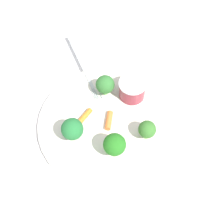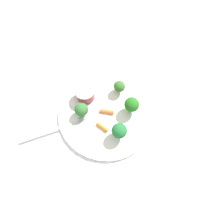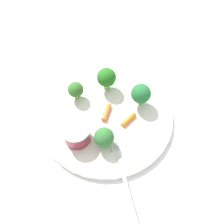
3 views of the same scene
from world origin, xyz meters
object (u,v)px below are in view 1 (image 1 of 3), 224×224
(sauce_cup, at_px, (132,89))
(broccoli_floret_3, at_px, (105,85))
(carrot_stick_0, at_px, (109,121))
(carrot_stick_1, at_px, (85,116))
(broccoli_floret_1, at_px, (72,129))
(broccoli_floret_0, at_px, (147,130))
(plate, at_px, (109,124))
(fork, at_px, (83,67))
(broccoli_floret_2, at_px, (115,145))

(sauce_cup, distance_m, broccoli_floret_3, 0.05)
(carrot_stick_0, distance_m, carrot_stick_1, 0.05)
(broccoli_floret_1, bearing_deg, broccoli_floret_0, 166.22)
(carrot_stick_0, bearing_deg, plate, -141.57)
(broccoli_floret_1, distance_m, fork, 0.18)
(broccoli_floret_0, xyz_separation_m, carrot_stick_1, (0.10, -0.07, -0.02))
(plate, relative_size, carrot_stick_1, 7.45)
(carrot_stick_0, bearing_deg, broccoli_floret_0, 140.40)
(broccoli_floret_0, height_order, fork, broccoli_floret_0)
(broccoli_floret_2, bearing_deg, broccoli_floret_0, -164.91)
(fork, bearing_deg, broccoli_floret_1, 71.79)
(broccoli_floret_2, height_order, carrot_stick_1, broccoli_floret_2)
(broccoli_floret_1, bearing_deg, sauce_cup, -153.56)
(sauce_cup, distance_m, fork, 0.13)
(sauce_cup, bearing_deg, broccoli_floret_2, 59.27)
(plate, distance_m, fork, 0.15)
(sauce_cup, height_order, carrot_stick_1, sauce_cup)
(carrot_stick_1, bearing_deg, broccoli_floret_2, 111.13)
(plate, distance_m, carrot_stick_1, 0.05)
(fork, bearing_deg, broccoli_floret_0, 111.20)
(carrot_stick_1, bearing_deg, broccoli_floret_1, 52.84)
(broccoli_floret_0, relative_size, fork, 0.23)
(plate, bearing_deg, broccoli_floret_2, 83.29)
(carrot_stick_1, height_order, fork, carrot_stick_1)
(broccoli_floret_1, bearing_deg, carrot_stick_0, -166.88)
(plate, relative_size, broccoli_floret_3, 5.78)
(broccoli_floret_3, bearing_deg, sauce_cup, 159.44)
(broccoli_floret_1, height_order, broccoli_floret_3, broccoli_floret_1)
(broccoli_floret_3, bearing_deg, broccoli_floret_1, 45.67)
(carrot_stick_1, bearing_deg, carrot_stick_0, 151.69)
(plate, xyz_separation_m, broccoli_floret_0, (-0.06, 0.05, 0.03))
(sauce_cup, bearing_deg, plate, 38.83)
(broccoli_floret_2, bearing_deg, plate, -96.71)
(broccoli_floret_0, bearing_deg, broccoli_floret_3, -67.95)
(sauce_cup, xyz_separation_m, broccoli_floret_1, (0.14, 0.07, 0.02))
(carrot_stick_0, height_order, fork, carrot_stick_0)
(broccoli_floret_1, distance_m, broccoli_floret_2, 0.08)
(broccoli_floret_0, bearing_deg, carrot_stick_0, -39.60)
(broccoli_floret_0, height_order, broccoli_floret_2, broccoli_floret_2)
(plate, bearing_deg, fork, -83.10)
(carrot_stick_0, height_order, carrot_stick_1, carrot_stick_0)
(broccoli_floret_3, bearing_deg, broccoli_floret_0, 112.05)
(broccoli_floret_0, distance_m, broccoli_floret_3, 0.13)
(fork, bearing_deg, broccoli_floret_3, 109.94)
(broccoli_floret_2, height_order, broccoli_floret_3, broccoli_floret_2)
(sauce_cup, bearing_deg, broccoli_floret_0, 88.41)
(broccoli_floret_2, distance_m, fork, 0.22)
(sauce_cup, distance_m, broccoli_floret_0, 0.10)
(broccoli_floret_3, bearing_deg, carrot_stick_1, 40.66)
(broccoli_floret_1, bearing_deg, broccoli_floret_3, -134.33)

